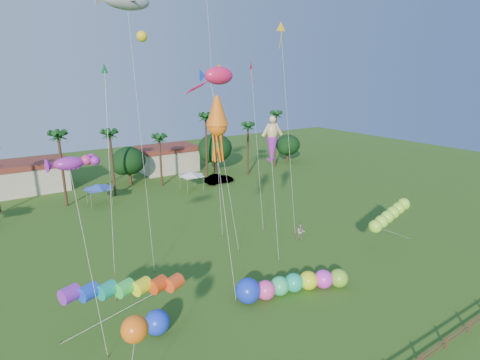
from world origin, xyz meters
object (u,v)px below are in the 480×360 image
caterpillar_inflatable (289,285)px  blue_ball (157,322)px  car_b (219,179)px  spectator_b (301,232)px

caterpillar_inflatable → blue_ball: (-11.05, 1.35, 0.03)m
caterpillar_inflatable → car_b: bearing=85.6°
car_b → spectator_b: bearing=171.4°
spectator_b → caterpillar_inflatable: size_ratio=0.19×
spectator_b → blue_ball: size_ratio=1.03×
car_b → caterpillar_inflatable: caterpillar_inflatable is taller
car_b → spectator_b: spectator_b is taller
caterpillar_inflatable → blue_ball: 11.13m
spectator_b → caterpillar_inflatable: 11.09m
car_b → caterpillar_inflatable: (-12.16, -32.09, 0.08)m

